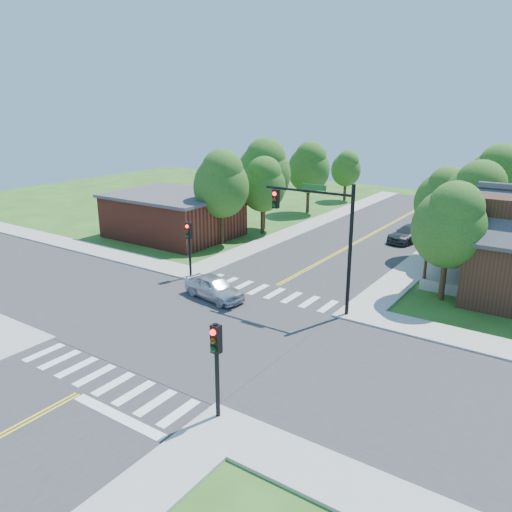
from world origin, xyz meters
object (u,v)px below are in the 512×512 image
Objects in this scene: car_silver at (214,288)px; car_dgrey at (409,234)px; signal_mast_ne at (322,225)px; signal_pole_se at (216,354)px; signal_pole_nw at (189,239)px.

car_dgrey is (5.40, 19.19, -0.02)m from car_silver.
signal_mast_ne is 1.89× the size of signal_pole_se.
signal_pole_nw is (-11.20, 11.20, 0.00)m from signal_pole_se.
signal_pole_nw is at bearing 71.63° from car_silver.
signal_pole_se is 11.97m from car_silver.
signal_mast_ne reaches higher than signal_pole_se.
car_dgrey is at bearing -4.79° from car_silver.
signal_pole_se is at bearing -129.64° from car_silver.
signal_mast_ne is 17.61m from car_dgrey.
signal_mast_ne is at bearing -59.31° from car_silver.
car_silver is at bearing -91.72° from car_dgrey.
car_silver is 19.94m from car_dgrey.
signal_pole_nw is 4.67m from car_silver.
signal_mast_ne is 1.66× the size of car_silver.
signal_pole_se is at bearing -45.00° from signal_pole_nw.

